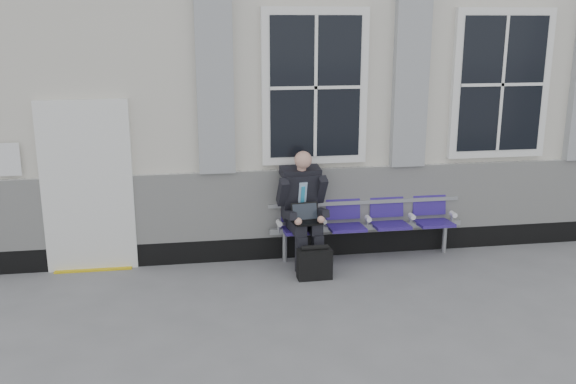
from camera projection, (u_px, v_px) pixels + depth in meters
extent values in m
plane|color=slate|center=(516.00, 288.00, 7.57)|extent=(70.00, 70.00, 0.00)
cube|color=beige|center=(419.00, 82.00, 10.38)|extent=(14.00, 4.00, 4.20)
cube|color=black|center=(464.00, 236.00, 8.94)|extent=(14.00, 0.10, 0.30)
cube|color=silver|center=(467.00, 195.00, 8.78)|extent=(14.00, 0.08, 0.90)
cube|color=#989B9D|center=(215.00, 77.00, 7.80)|extent=(0.45, 0.14, 2.40)
cube|color=#989B9D|center=(411.00, 74.00, 8.19)|extent=(0.45, 0.14, 2.40)
cube|color=white|center=(315.00, 87.00, 8.06)|extent=(1.35, 0.10, 1.95)
cube|color=black|center=(316.00, 88.00, 8.01)|extent=(1.15, 0.02, 1.75)
cube|color=white|center=(500.00, 84.00, 8.45)|extent=(1.35, 0.10, 1.95)
cube|color=black|center=(502.00, 85.00, 8.40)|extent=(1.15, 0.02, 1.75)
cube|color=black|center=(89.00, 186.00, 8.05)|extent=(0.95, 0.30, 2.10)
cube|color=white|center=(88.00, 189.00, 7.91)|extent=(1.10, 0.10, 2.20)
cube|color=gold|center=(95.00, 267.00, 8.20)|extent=(0.95, 0.30, 0.02)
cube|color=white|center=(7.00, 160.00, 7.66)|extent=(0.30, 0.02, 0.40)
cube|color=#9EA0A3|center=(367.00, 227.00, 8.48)|extent=(2.60, 0.07, 0.07)
cube|color=#9EA0A3|center=(365.00, 202.00, 8.51)|extent=(2.60, 0.05, 0.05)
cylinder|color=#9EA0A3|center=(285.00, 247.00, 8.36)|extent=(0.06, 0.06, 0.39)
cylinder|color=#9EA0A3|center=(444.00, 239.00, 8.71)|extent=(0.06, 0.06, 0.39)
cube|color=navy|center=(301.00, 230.00, 8.25)|extent=(0.46, 0.42, 0.07)
cube|color=navy|center=(298.00, 206.00, 8.39)|extent=(0.46, 0.10, 0.40)
cube|color=navy|center=(346.00, 228.00, 8.35)|extent=(0.46, 0.42, 0.07)
cube|color=navy|center=(343.00, 204.00, 8.48)|extent=(0.46, 0.10, 0.40)
cube|color=navy|center=(390.00, 225.00, 8.44)|extent=(0.46, 0.42, 0.07)
cube|color=navy|center=(386.00, 202.00, 8.58)|extent=(0.46, 0.10, 0.40)
cube|color=navy|center=(434.00, 223.00, 8.54)|extent=(0.46, 0.42, 0.07)
cube|color=navy|center=(429.00, 200.00, 8.67)|extent=(0.46, 0.10, 0.40)
cylinder|color=white|center=(279.00, 223.00, 8.21)|extent=(0.07, 0.12, 0.07)
cylinder|color=white|center=(323.00, 221.00, 8.30)|extent=(0.07, 0.12, 0.07)
cylinder|color=white|center=(368.00, 219.00, 8.40)|extent=(0.07, 0.12, 0.07)
cylinder|color=white|center=(412.00, 216.00, 8.49)|extent=(0.07, 0.12, 0.07)
cylinder|color=white|center=(453.00, 214.00, 8.58)|extent=(0.07, 0.12, 0.07)
cube|color=black|center=(303.00, 271.00, 7.96)|extent=(0.14, 0.28, 0.09)
cube|color=black|center=(319.00, 270.00, 8.01)|extent=(0.14, 0.28, 0.09)
cube|color=black|center=(301.00, 255.00, 7.96)|extent=(0.14, 0.15, 0.47)
cube|color=black|center=(317.00, 253.00, 8.02)|extent=(0.14, 0.15, 0.47)
cube|color=black|center=(296.00, 226.00, 8.10)|extent=(0.20, 0.49, 0.15)
cube|color=black|center=(312.00, 225.00, 8.16)|extent=(0.20, 0.49, 0.15)
cube|color=black|center=(300.00, 195.00, 8.24)|extent=(0.48, 0.40, 0.66)
cube|color=#A9C2DE|center=(302.00, 196.00, 8.11)|extent=(0.11, 0.11, 0.37)
cube|color=#2A99C7|center=(303.00, 198.00, 8.11)|extent=(0.06, 0.09, 0.31)
cube|color=black|center=(300.00, 172.00, 8.13)|extent=(0.53, 0.30, 0.15)
cylinder|color=tan|center=(302.00, 167.00, 8.06)|extent=(0.12, 0.12, 0.10)
sphere|color=tan|center=(303.00, 160.00, 7.97)|extent=(0.22, 0.22, 0.22)
cube|color=black|center=(283.00, 192.00, 8.05)|extent=(0.14, 0.31, 0.39)
cube|color=black|center=(321.00, 189.00, 8.18)|extent=(0.14, 0.31, 0.39)
cube|color=black|center=(290.00, 215.00, 7.95)|extent=(0.13, 0.33, 0.15)
cube|color=black|center=(322.00, 213.00, 8.06)|extent=(0.13, 0.33, 0.15)
sphere|color=tan|center=(298.00, 221.00, 7.84)|extent=(0.09, 0.09, 0.09)
sphere|color=tan|center=(321.00, 220.00, 7.92)|extent=(0.09, 0.09, 0.09)
cube|color=black|center=(308.00, 223.00, 7.97)|extent=(0.37, 0.28, 0.02)
cube|color=black|center=(305.00, 211.00, 8.06)|extent=(0.35, 0.13, 0.22)
cube|color=black|center=(305.00, 212.00, 8.05)|extent=(0.32, 0.11, 0.19)
cube|color=black|center=(315.00, 264.00, 7.81)|extent=(0.42, 0.19, 0.38)
cylinder|color=black|center=(315.00, 248.00, 7.75)|extent=(0.33, 0.07, 0.07)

